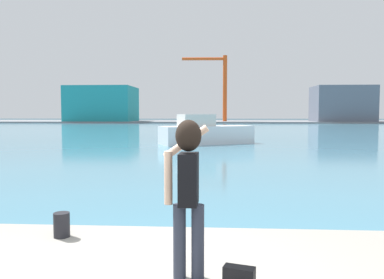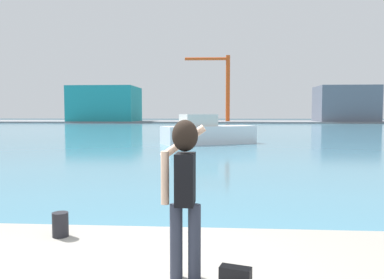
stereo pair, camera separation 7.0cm
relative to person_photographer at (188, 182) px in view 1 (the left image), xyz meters
The scene contains 10 objects.
ground_plane 49.91m from the person_photographer, 90.55° to the left, with size 220.00×220.00×0.00m, color #334751.
harbor_water 51.91m from the person_photographer, 90.53° to the left, with size 140.00×100.00×0.02m, color teal.
far_shore_dock 91.90m from the person_photographer, 90.30° to the left, with size 140.00×20.00×0.36m, color gray.
person_photographer is the anchor object (origin of this frame).
handbag 1.12m from the person_photographer, 24.47° to the right, with size 0.32×0.14×0.24m, color black.
harbor_bollard 2.50m from the person_photographer, 146.37° to the left, with size 0.23×0.23×0.36m, color black.
boat_moored 24.10m from the person_photographer, 91.10° to the left, with size 7.08×5.07×2.18m.
warehouse_left 93.11m from the person_photographer, 107.15° to the left, with size 15.53×12.85×8.35m, color teal.
warehouse_right 92.83m from the person_photographer, 71.33° to the left, with size 13.12×9.37×8.19m, color slate.
port_crane 89.29m from the person_photographer, 89.22° to the left, with size 10.80×1.19×15.68m.
Camera 1 is at (0.78, -3.99, 2.27)m, focal length 36.02 mm.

